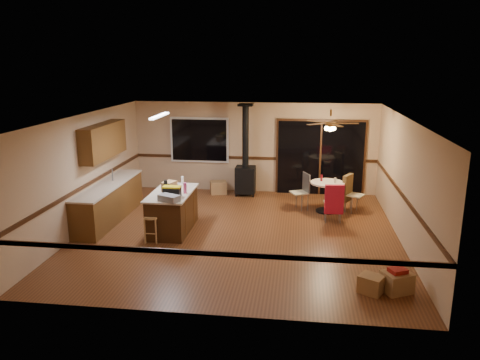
% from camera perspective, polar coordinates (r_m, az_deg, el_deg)
% --- Properties ---
extents(floor, '(7.00, 7.00, 0.00)m').
position_cam_1_polar(floor, '(10.54, -0.21, -6.47)').
color(floor, brown).
rests_on(floor, ground).
extents(ceiling, '(7.00, 7.00, 0.00)m').
position_cam_1_polar(ceiling, '(9.92, -0.22, 7.71)').
color(ceiling, silver).
rests_on(ceiling, ground).
extents(wall_back, '(7.00, 0.00, 7.00)m').
position_cam_1_polar(wall_back, '(13.55, 1.73, 3.96)').
color(wall_back, tan).
rests_on(wall_back, ground).
extents(wall_front, '(7.00, 0.00, 7.00)m').
position_cam_1_polar(wall_front, '(6.85, -4.09, -6.64)').
color(wall_front, tan).
rests_on(wall_front, ground).
extents(wall_left, '(0.00, 7.00, 7.00)m').
position_cam_1_polar(wall_left, '(11.15, -18.34, 0.94)').
color(wall_left, tan).
rests_on(wall_left, ground).
extents(wall_right, '(0.00, 7.00, 7.00)m').
position_cam_1_polar(wall_right, '(10.31, 19.46, -0.22)').
color(wall_right, tan).
rests_on(wall_right, ground).
extents(chair_rail, '(7.00, 7.00, 0.08)m').
position_cam_1_polar(chair_rail, '(10.23, -0.21, -1.23)').
color(chair_rail, '#371D0D').
rests_on(chair_rail, ground).
extents(window, '(1.72, 0.10, 1.32)m').
position_cam_1_polar(window, '(13.71, -4.97, 4.88)').
color(window, black).
rests_on(window, ground).
extents(sliding_door, '(2.52, 0.10, 2.10)m').
position_cam_1_polar(sliding_door, '(13.50, 9.76, 2.63)').
color(sliding_door, black).
rests_on(sliding_door, ground).
extents(lower_cabinets, '(0.60, 3.00, 0.86)m').
position_cam_1_polar(lower_cabinets, '(11.69, -15.64, -2.68)').
color(lower_cabinets, brown).
rests_on(lower_cabinets, ground).
extents(countertop, '(0.64, 3.04, 0.04)m').
position_cam_1_polar(countertop, '(11.57, -15.79, -0.55)').
color(countertop, beige).
rests_on(countertop, lower_cabinets).
extents(upper_cabinets, '(0.35, 2.00, 0.80)m').
position_cam_1_polar(upper_cabinets, '(11.59, -16.32, 4.61)').
color(upper_cabinets, brown).
rests_on(upper_cabinets, ground).
extents(kitchen_island, '(0.88, 1.68, 0.90)m').
position_cam_1_polar(kitchen_island, '(10.68, -8.23, -3.77)').
color(kitchen_island, '#39200E').
rests_on(kitchen_island, ground).
extents(wood_stove, '(0.55, 0.50, 2.52)m').
position_cam_1_polar(wood_stove, '(13.25, 0.66, 1.20)').
color(wood_stove, black).
rests_on(wood_stove, ground).
extents(ceiling_fan, '(0.24, 0.24, 0.55)m').
position_cam_1_polar(ceiling_fan, '(11.69, 10.95, 6.56)').
color(ceiling_fan, brown).
rests_on(ceiling_fan, ceiling).
extents(fluorescent_strip, '(0.10, 1.20, 0.04)m').
position_cam_1_polar(fluorescent_strip, '(10.60, -9.79, 7.72)').
color(fluorescent_strip, white).
rests_on(fluorescent_strip, ceiling).
extents(toolbox_grey, '(0.50, 0.40, 0.14)m').
position_cam_1_polar(toolbox_grey, '(9.86, -8.64, -2.19)').
color(toolbox_grey, slate).
rests_on(toolbox_grey, kitchen_island).
extents(toolbox_black, '(0.37, 0.20, 0.20)m').
position_cam_1_polar(toolbox_black, '(10.16, -8.29, -1.48)').
color(toolbox_black, black).
rests_on(toolbox_black, kitchen_island).
extents(toolbox_yellow_lid, '(0.39, 0.21, 0.03)m').
position_cam_1_polar(toolbox_yellow_lid, '(10.13, -8.31, -0.84)').
color(toolbox_yellow_lid, gold).
rests_on(toolbox_yellow_lid, toolbox_black).
extents(box_on_island, '(0.32, 0.38, 0.21)m').
position_cam_1_polar(box_on_island, '(10.65, -8.61, -0.73)').
color(box_on_island, '#976E43').
rests_on(box_on_island, kitchen_island).
extents(bottle_dark, '(0.09, 0.09, 0.28)m').
position_cam_1_polar(bottle_dark, '(10.50, -9.03, -0.77)').
color(bottle_dark, black).
rests_on(bottle_dark, kitchen_island).
extents(bottle_pink, '(0.08, 0.08, 0.24)m').
position_cam_1_polar(bottle_pink, '(10.39, -6.72, -0.98)').
color(bottle_pink, '#D84C8C').
rests_on(bottle_pink, kitchen_island).
extents(bottle_white, '(0.07, 0.07, 0.18)m').
position_cam_1_polar(bottle_white, '(11.18, -7.02, -0.02)').
color(bottle_white, white).
rests_on(bottle_white, kitchen_island).
extents(bar_stool, '(0.42, 0.42, 0.57)m').
position_cam_1_polar(bar_stool, '(10.14, -10.67, -5.87)').
color(bar_stool, tan).
rests_on(bar_stool, floor).
extents(blue_bucket, '(0.32, 0.32, 0.24)m').
position_cam_1_polar(blue_bucket, '(10.24, -7.73, -6.53)').
color(blue_bucket, '#0C4EB2').
rests_on(blue_bucket, floor).
extents(dining_table, '(0.85, 0.85, 0.78)m').
position_cam_1_polar(dining_table, '(12.03, 10.57, -1.41)').
color(dining_table, black).
rests_on(dining_table, ground).
extents(glass_red, '(0.08, 0.08, 0.16)m').
position_cam_1_polar(glass_red, '(12.03, 9.91, 0.26)').
color(glass_red, '#590C14').
rests_on(glass_red, dining_table).
extents(glass_cream, '(0.06, 0.06, 0.13)m').
position_cam_1_polar(glass_cream, '(11.91, 11.52, -0.03)').
color(glass_cream, beige).
rests_on(glass_cream, dining_table).
extents(chair_left, '(0.54, 0.53, 0.51)m').
position_cam_1_polar(chair_left, '(12.13, 7.70, -0.86)').
color(chair_left, tan).
rests_on(chair_left, ground).
extents(chair_near, '(0.45, 0.49, 0.70)m').
position_cam_1_polar(chair_near, '(11.17, 11.40, -2.31)').
color(chair_near, tan).
rests_on(chair_near, ground).
extents(chair_right, '(0.61, 0.59, 0.70)m').
position_cam_1_polar(chair_right, '(12.19, 13.09, -1.00)').
color(chair_right, tan).
rests_on(chair_right, ground).
extents(box_under_window, '(0.54, 0.48, 0.37)m').
position_cam_1_polar(box_under_window, '(13.55, -2.65, -0.91)').
color(box_under_window, '#976E43').
rests_on(box_under_window, floor).
extents(box_corner_a, '(0.58, 0.55, 0.35)m').
position_cam_1_polar(box_corner_a, '(8.39, 18.57, -11.70)').
color(box_corner_a, '#976E43').
rests_on(box_corner_a, floor).
extents(box_corner_b, '(0.48, 0.46, 0.30)m').
position_cam_1_polar(box_corner_b, '(8.24, 15.69, -12.12)').
color(box_corner_b, '#976E43').
rests_on(box_corner_b, floor).
extents(box_small_red, '(0.34, 0.32, 0.07)m').
position_cam_1_polar(box_small_red, '(8.30, 18.68, -10.40)').
color(box_small_red, maroon).
rests_on(box_small_red, box_corner_a).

